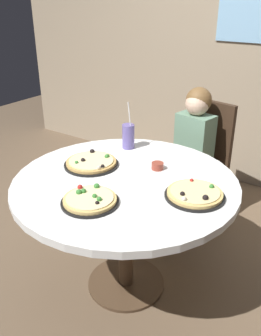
{
  "coord_description": "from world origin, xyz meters",
  "views": [
    {
      "loc": [
        1.01,
        -1.43,
        1.67
      ],
      "look_at": [
        0.0,
        0.05,
        0.8
      ],
      "focal_mm": 38.7,
      "sensor_mm": 36.0,
      "label": 1
    }
  ],
  "objects_px": {
    "chair_wooden": "(201,156)",
    "sauce_bowl": "(158,166)",
    "pizza_veggie": "(89,200)",
    "soda_cup": "(128,136)",
    "diner_child": "(186,169)",
    "pizza_cheese": "(195,194)",
    "dining_table": "(125,195)",
    "pizza_pepperoni": "(91,163)"
  },
  "relations": [
    {
      "from": "chair_wooden",
      "to": "sauce_bowl",
      "type": "height_order",
      "value": "chair_wooden"
    },
    {
      "from": "pizza_veggie",
      "to": "soda_cup",
      "type": "distance_m",
      "value": 0.72
    },
    {
      "from": "diner_child",
      "to": "pizza_cheese",
      "type": "bearing_deg",
      "value": -62.1
    },
    {
      "from": "pizza_cheese",
      "to": "dining_table",
      "type": "bearing_deg",
      "value": -174.03
    },
    {
      "from": "dining_table",
      "to": "diner_child",
      "type": "relative_size",
      "value": 1.14
    },
    {
      "from": "diner_child",
      "to": "pizza_veggie",
      "type": "relative_size",
      "value": 3.82
    },
    {
      "from": "pizza_veggie",
      "to": "sauce_bowl",
      "type": "xyz_separation_m",
      "value": [
        0.08,
        0.51,
        0.0
      ]
    },
    {
      "from": "pizza_cheese",
      "to": "pizza_pepperoni",
      "type": "bearing_deg",
      "value": -179.58
    },
    {
      "from": "chair_wooden",
      "to": "soda_cup",
      "type": "relative_size",
      "value": 3.1
    },
    {
      "from": "dining_table",
      "to": "diner_child",
      "type": "xyz_separation_m",
      "value": [
        -0.01,
        0.81,
        -0.17
      ]
    },
    {
      "from": "dining_table",
      "to": "sauce_bowl",
      "type": "xyz_separation_m",
      "value": [
        0.08,
        0.21,
        0.12
      ]
    },
    {
      "from": "diner_child",
      "to": "pizza_pepperoni",
      "type": "height_order",
      "value": "diner_child"
    },
    {
      "from": "chair_wooden",
      "to": "pizza_pepperoni",
      "type": "relative_size",
      "value": 2.96
    },
    {
      "from": "dining_table",
      "to": "soda_cup",
      "type": "distance_m",
      "value": 0.48
    },
    {
      "from": "soda_cup",
      "to": "sauce_bowl",
      "type": "relative_size",
      "value": 4.38
    },
    {
      "from": "chair_wooden",
      "to": "pizza_pepperoni",
      "type": "bearing_deg",
      "value": -106.74
    },
    {
      "from": "pizza_veggie",
      "to": "chair_wooden",
      "type": "bearing_deg",
      "value": 89.11
    },
    {
      "from": "pizza_pepperoni",
      "to": "soda_cup",
      "type": "relative_size",
      "value": 1.05
    },
    {
      "from": "pizza_cheese",
      "to": "pizza_pepperoni",
      "type": "relative_size",
      "value": 0.94
    },
    {
      "from": "pizza_veggie",
      "to": "soda_cup",
      "type": "height_order",
      "value": "soda_cup"
    },
    {
      "from": "pizza_pepperoni",
      "to": "dining_table",
      "type": "bearing_deg",
      "value": -7.65
    },
    {
      "from": "pizza_veggie",
      "to": "sauce_bowl",
      "type": "height_order",
      "value": "pizza_veggie"
    },
    {
      "from": "pizza_pepperoni",
      "to": "soda_cup",
      "type": "xyz_separation_m",
      "value": [
        0.03,
        0.34,
        0.06
      ]
    },
    {
      "from": "diner_child",
      "to": "pizza_cheese",
      "type": "relative_size",
      "value": 3.58
    },
    {
      "from": "pizza_veggie",
      "to": "pizza_pepperoni",
      "type": "bearing_deg",
      "value": 128.65
    },
    {
      "from": "pizza_pepperoni",
      "to": "sauce_bowl",
      "type": "height_order",
      "value": "pizza_pepperoni"
    },
    {
      "from": "chair_wooden",
      "to": "pizza_veggie",
      "type": "relative_size",
      "value": 3.35
    },
    {
      "from": "diner_child",
      "to": "pizza_pepperoni",
      "type": "distance_m",
      "value": 0.87
    },
    {
      "from": "diner_child",
      "to": "pizza_pepperoni",
      "type": "xyz_separation_m",
      "value": [
        -0.26,
        -0.78,
        0.28
      ]
    },
    {
      "from": "dining_table",
      "to": "pizza_veggie",
      "type": "xyz_separation_m",
      "value": [
        -0.0,
        -0.3,
        0.11
      ]
    },
    {
      "from": "dining_table",
      "to": "pizza_cheese",
      "type": "bearing_deg",
      "value": 5.97
    },
    {
      "from": "soda_cup",
      "to": "pizza_cheese",
      "type": "bearing_deg",
      "value": -28.03
    },
    {
      "from": "dining_table",
      "to": "chair_wooden",
      "type": "bearing_deg",
      "value": 89.05
    },
    {
      "from": "diner_child",
      "to": "pizza_pepperoni",
      "type": "relative_size",
      "value": 3.37
    },
    {
      "from": "chair_wooden",
      "to": "soda_cup",
      "type": "bearing_deg",
      "value": -112.96
    },
    {
      "from": "dining_table",
      "to": "pizza_veggie",
      "type": "relative_size",
      "value": 4.36
    },
    {
      "from": "dining_table",
      "to": "pizza_cheese",
      "type": "xyz_separation_m",
      "value": [
        0.39,
        0.04,
        0.11
      ]
    },
    {
      "from": "dining_table",
      "to": "diner_child",
      "type": "height_order",
      "value": "diner_child"
    },
    {
      "from": "pizza_pepperoni",
      "to": "pizza_cheese",
      "type": "bearing_deg",
      "value": 0.42
    },
    {
      "from": "diner_child",
      "to": "sauce_bowl",
      "type": "bearing_deg",
      "value": -81.25
    },
    {
      "from": "diner_child",
      "to": "pizza_veggie",
      "type": "xyz_separation_m",
      "value": [
        0.01,
        -1.11,
        0.28
      ]
    },
    {
      "from": "chair_wooden",
      "to": "soda_cup",
      "type": "height_order",
      "value": "soda_cup"
    }
  ]
}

